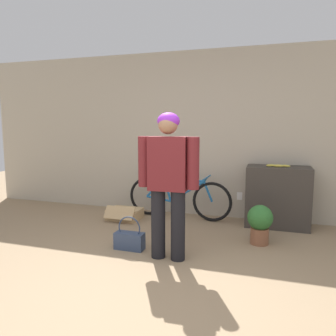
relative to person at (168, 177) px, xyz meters
name	(u,v)px	position (x,y,z in m)	size (l,w,h in m)	color
ground_plane	(134,308)	(0.04, -1.02, -0.91)	(14.00, 14.00, 0.00)	#937A5B
wall_back	(206,134)	(0.04, 1.86, 0.39)	(8.00, 0.07, 2.60)	#B7AD99
side_shelf	(278,197)	(1.15, 1.57, -0.47)	(0.88, 0.47, 0.87)	#38332D
person	(168,177)	(0.00, 0.00, 0.00)	(0.67, 0.23, 1.59)	black
bicycle	(178,197)	(-0.32, 1.54, -0.58)	(1.68, 0.46, 0.68)	black
banana	(278,166)	(1.13, 1.53, -0.02)	(0.34, 0.09, 0.04)	#EAD64C
handbag	(129,240)	(-0.51, 0.11, -0.79)	(0.35, 0.15, 0.40)	#334260
cardboard_box	(125,214)	(-1.10, 1.22, -0.83)	(0.49, 0.46, 0.23)	tan
potted_plant	(260,222)	(0.94, 0.76, -0.63)	(0.31, 0.31, 0.49)	brown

